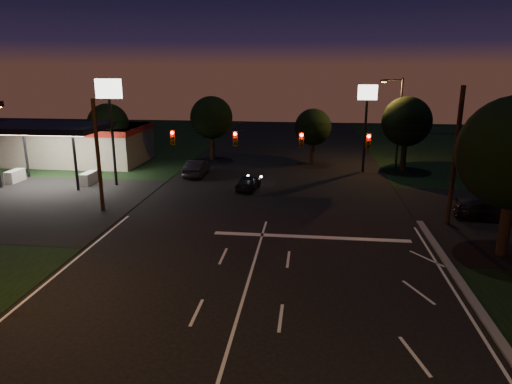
# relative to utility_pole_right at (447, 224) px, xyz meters

# --- Properties ---
(ground) EXTENTS (140.00, 140.00, 0.00)m
(ground) POSITION_rel_utility_pole_right_xyz_m (-12.00, -15.00, 0.00)
(ground) COLOR black
(ground) RESTS_ON ground
(cross_street_left) EXTENTS (20.00, 16.00, 0.02)m
(cross_street_left) POSITION_rel_utility_pole_right_xyz_m (-32.00, 1.00, 0.00)
(cross_street_left) COLOR black
(cross_street_left) RESTS_ON ground
(stop_bar) EXTENTS (12.00, 0.50, 0.01)m
(stop_bar) POSITION_rel_utility_pole_right_xyz_m (-9.00, -3.50, 0.01)
(stop_bar) COLOR silver
(stop_bar) RESTS_ON ground
(utility_pole_right) EXTENTS (0.30, 0.30, 9.00)m
(utility_pole_right) POSITION_rel_utility_pole_right_xyz_m (0.00, 0.00, 0.00)
(utility_pole_right) COLOR black
(utility_pole_right) RESTS_ON ground
(utility_pole_left) EXTENTS (0.28, 0.28, 8.00)m
(utility_pole_left) POSITION_rel_utility_pole_right_xyz_m (-24.00, 0.00, 0.00)
(utility_pole_left) COLOR black
(utility_pole_left) RESTS_ON ground
(signal_span) EXTENTS (24.00, 0.40, 1.56)m
(signal_span) POSITION_rel_utility_pole_right_xyz_m (-12.00, -0.04, 5.50)
(signal_span) COLOR black
(signal_span) RESTS_ON ground
(gas_station) EXTENTS (14.20, 16.10, 5.25)m
(gas_station) POSITION_rel_utility_pole_right_xyz_m (-33.86, 15.39, 2.38)
(gas_station) COLOR gray
(gas_station) RESTS_ON ground
(pole_sign_left_near) EXTENTS (2.20, 0.30, 9.10)m
(pole_sign_left_near) POSITION_rel_utility_pole_right_xyz_m (-26.00, 7.00, 6.98)
(pole_sign_left_near) COLOR black
(pole_sign_left_near) RESTS_ON ground
(pole_sign_right) EXTENTS (1.80, 0.30, 8.40)m
(pole_sign_right) POSITION_rel_utility_pole_right_xyz_m (-4.00, 15.00, 6.24)
(pole_sign_right) COLOR black
(pole_sign_right) RESTS_ON ground
(street_light_right_far) EXTENTS (2.20, 0.35, 9.00)m
(street_light_right_far) POSITION_rel_utility_pole_right_xyz_m (-0.76, 17.00, 5.24)
(street_light_right_far) COLOR black
(street_light_right_far) RESTS_ON ground
(tree_far_a) EXTENTS (4.20, 4.20, 6.42)m
(tree_far_a) POSITION_rel_utility_pole_right_xyz_m (-29.98, 15.12, 4.26)
(tree_far_a) COLOR black
(tree_far_a) RESTS_ON ground
(tree_far_b) EXTENTS (4.60, 4.60, 6.98)m
(tree_far_b) POSITION_rel_utility_pole_right_xyz_m (-19.98, 19.13, 4.61)
(tree_far_b) COLOR black
(tree_far_b) RESTS_ON ground
(tree_far_c) EXTENTS (3.80, 3.80, 5.86)m
(tree_far_c) POSITION_rel_utility_pole_right_xyz_m (-8.98, 18.10, 3.90)
(tree_far_c) COLOR black
(tree_far_c) RESTS_ON ground
(tree_far_d) EXTENTS (4.80, 4.80, 7.30)m
(tree_far_d) POSITION_rel_utility_pole_right_xyz_m (0.02, 16.13, 4.83)
(tree_far_d) COLOR black
(tree_far_d) RESTS_ON ground
(tree_far_e) EXTENTS (4.00, 4.00, 6.18)m
(tree_far_e) POSITION_rel_utility_pole_right_xyz_m (8.02, 14.11, 4.11)
(tree_far_e) COLOR black
(tree_far_e) RESTS_ON ground
(car_oncoming_a) EXTENTS (1.99, 3.86, 1.26)m
(car_oncoming_a) POSITION_rel_utility_pole_right_xyz_m (-14.31, 6.97, 0.63)
(car_oncoming_a) COLOR black
(car_oncoming_a) RESTS_ON ground
(car_oncoming_b) EXTENTS (1.65, 4.63, 1.52)m
(car_oncoming_b) POSITION_rel_utility_pole_right_xyz_m (-19.91, 11.45, 0.76)
(car_oncoming_b) COLOR black
(car_oncoming_b) RESTS_ON ground
(car_cross) EXTENTS (4.65, 2.24, 1.31)m
(car_cross) POSITION_rel_utility_pole_right_xyz_m (3.02, 1.23, 0.65)
(car_cross) COLOR black
(car_cross) RESTS_ON ground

